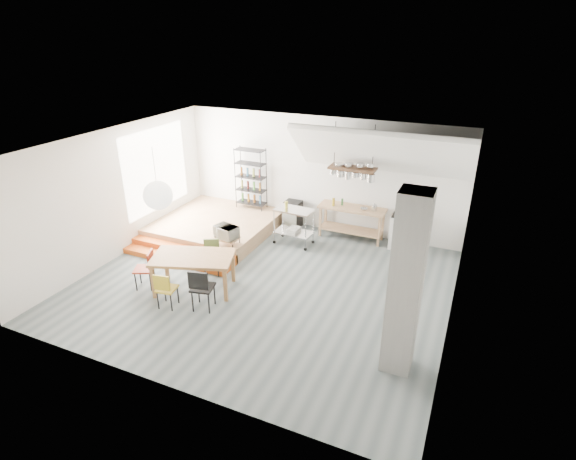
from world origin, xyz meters
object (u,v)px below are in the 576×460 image
at_px(mini_fridge, 293,214).
at_px(dining_table, 193,260).
at_px(stove, 403,230).
at_px(rolling_cart, 294,222).

bearing_deg(mini_fridge, dining_table, -98.88).
distance_m(stove, rolling_cart, 2.87).
xyz_separation_m(stove, dining_table, (-3.79, -3.97, 0.25)).
bearing_deg(rolling_cart, stove, 23.35).
height_order(stove, dining_table, stove).
distance_m(dining_table, mini_fridge, 4.08).
bearing_deg(dining_table, rolling_cart, 51.09).
xyz_separation_m(stove, rolling_cart, (-2.70, -0.97, 0.16)).
relative_size(rolling_cart, mini_fridge, 1.33).
relative_size(stove, rolling_cart, 1.12).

